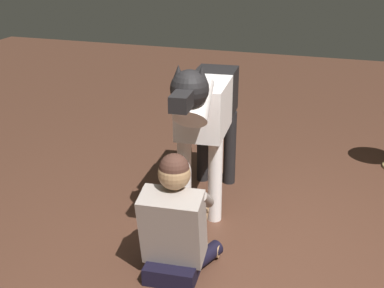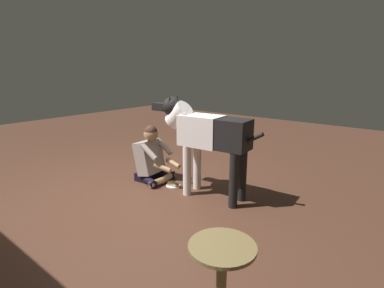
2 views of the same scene
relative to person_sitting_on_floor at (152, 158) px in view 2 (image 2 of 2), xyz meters
name	(u,v)px [view 2 (image 2 of 2)]	position (x,y,z in m)	size (l,w,h in m)	color
ground_plane	(133,192)	(-0.10, 0.47, -0.35)	(14.02, 14.02, 0.00)	#4E2E21
person_sitting_on_floor	(152,158)	(0.00, 0.00, 0.00)	(0.69, 0.58, 0.86)	black
large_dog	(206,134)	(-0.94, -0.08, 0.49)	(1.65, 0.42, 1.33)	white
hot_dog_on_plate	(173,184)	(-0.40, -0.03, -0.33)	(0.21, 0.21, 0.06)	silver
round_side_table	(221,276)	(-2.26, 1.53, -0.01)	(0.45, 0.45, 0.57)	olive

